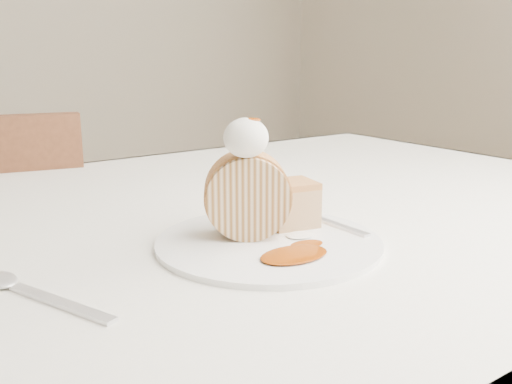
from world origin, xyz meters
TOP-DOWN VIEW (x-y plane):
  - table at (0.00, 0.20)m, footprint 1.40×0.90m
  - plate at (-0.00, 0.06)m, footprint 0.30×0.30m
  - roulade_slice at (-0.01, 0.08)m, footprint 0.11×0.09m
  - cake_chunk at (0.05, 0.09)m, footprint 0.06×0.06m
  - whipped_cream at (-0.02, 0.07)m, footprint 0.05×0.05m
  - caramel_drizzle at (-0.02, 0.07)m, footprint 0.02×0.02m
  - caramel_pool at (-0.01, 0.00)m, footprint 0.09×0.07m
  - fork at (0.09, 0.05)m, footprint 0.02×0.15m
  - spoon at (-0.24, 0.04)m, footprint 0.08×0.15m

SIDE VIEW (x-z plane):
  - table at x=0.00m, z-range 0.29..1.04m
  - spoon at x=-0.24m, z-range 0.75..0.75m
  - plate at x=0.00m, z-range 0.75..0.76m
  - fork at x=0.09m, z-range 0.76..0.76m
  - caramel_pool at x=-0.01m, z-range 0.76..0.76m
  - cake_chunk at x=0.05m, z-range 0.76..0.80m
  - roulade_slice at x=-0.01m, z-range 0.76..0.85m
  - whipped_cream at x=-0.02m, z-range 0.85..0.89m
  - caramel_drizzle at x=-0.02m, z-range 0.89..0.90m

